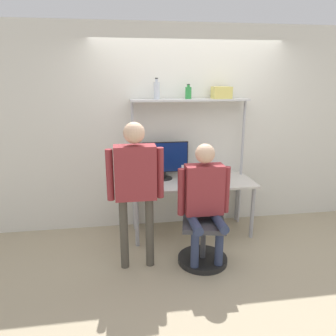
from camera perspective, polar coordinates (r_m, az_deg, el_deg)
The scene contains 13 objects.
ground_plane at distance 4.26m, azimuth 5.07°, elevation -13.07°, with size 12.00×12.00×0.00m, color tan.
wall_back at distance 4.50m, azimuth 3.29°, elevation 6.79°, with size 8.00×0.06×2.70m.
desk at distance 4.32m, azimuth 4.15°, elevation -3.26°, with size 1.61×0.68×0.72m.
shelf_unit at distance 4.31m, azimuth 3.79°, elevation 8.17°, with size 1.53×0.27×1.76m.
monitor at distance 4.31m, azimuth -0.80°, elevation 1.56°, with size 0.66×0.23×0.50m.
laptop at distance 4.19m, azimuth 4.59°, elevation -1.85°, with size 0.31×0.24×0.23m.
cell_phone at distance 4.26m, azimuth 7.91°, elevation -2.46°, with size 0.07×0.15×0.01m.
office_chair at distance 3.80m, azimuth 6.12°, elevation -11.77°, with size 0.56×0.56×0.95m.
person_seated at distance 3.55m, azimuth 6.41°, elevation -4.70°, with size 0.58×0.46×1.37m.
person_standing at distance 3.41m, azimuth -5.70°, elevation -1.77°, with size 0.59×0.22×1.61m.
bottle_clear at distance 4.21m, azimuth -1.98°, elevation 13.39°, with size 0.08×0.08×0.26m.
bottle_green at distance 4.28m, azimuth 3.56°, elevation 12.97°, with size 0.08×0.08×0.18m.
storage_box at distance 4.39m, azimuth 9.30°, elevation 12.83°, with size 0.24×0.19×0.15m.
Camera 1 is at (-0.92, -3.62, 2.04)m, focal length 35.00 mm.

